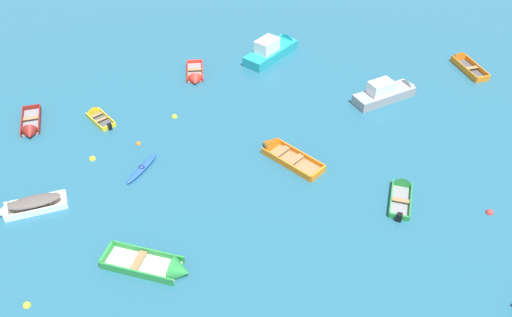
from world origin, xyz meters
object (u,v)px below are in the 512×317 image
object	(u,v)px
rowboat_green_center	(164,268)
rowboat_orange_near_right	(463,62)
rowboat_red_far_left	(195,78)
mooring_buoy_between_boats_left	(175,117)
rowboat_green_far_back	(402,190)
rowboat_orange_near_camera	(278,151)
mooring_buoy_near_foreground	(138,144)
rowboat_maroon_midfield_left	(31,129)
motor_launch_grey_cluster_outer	(388,92)
mooring_buoy_central	(489,213)
rowboat_white_back_row_center	(24,207)
mooring_buoy_trailing	(92,159)
rowboat_yellow_far_right	(96,115)
mooring_buoy_midfield	(27,305)
kayak_blue_back_row_left	(142,168)
motor_launch_turquoise_foreground_center	(274,49)

from	to	relation	value
rowboat_green_center	rowboat_orange_near_right	bearing A→B (deg)	44.86
rowboat_red_far_left	mooring_buoy_between_boats_left	size ratio (longest dim) A/B	8.71
rowboat_orange_near_right	mooring_buoy_between_boats_left	distance (m)	23.19
rowboat_green_far_back	rowboat_orange_near_camera	bearing A→B (deg)	154.43
rowboat_red_far_left	mooring_buoy_near_foreground	bearing A→B (deg)	-109.90
rowboat_maroon_midfield_left	mooring_buoy_between_boats_left	bearing A→B (deg)	10.42
rowboat_orange_near_right	motor_launch_grey_cluster_outer	bearing A→B (deg)	-144.21
rowboat_orange_near_right	mooring_buoy_central	xyz separation A→B (m)	(-3.12, -16.29, -0.21)
rowboat_maroon_midfield_left	rowboat_green_far_back	bearing A→B (deg)	-13.08
motor_launch_grey_cluster_outer	mooring_buoy_between_boats_left	size ratio (longest dim) A/B	13.21
rowboat_orange_near_right	rowboat_white_back_row_center	size ratio (longest dim) A/B	1.06
rowboat_maroon_midfield_left	rowboat_green_far_back	world-z (taller)	rowboat_maroon_midfield_left
rowboat_green_far_back	mooring_buoy_near_foreground	distance (m)	16.69
rowboat_red_far_left	mooring_buoy_between_boats_left	world-z (taller)	rowboat_red_far_left
rowboat_white_back_row_center	motor_launch_grey_cluster_outer	distance (m)	25.08
rowboat_green_center	rowboat_orange_near_right	xyz separation A→B (m)	(20.65, 20.56, -0.01)
mooring_buoy_trailing	rowboat_yellow_far_right	bearing A→B (deg)	100.97
rowboat_yellow_far_right	rowboat_maroon_midfield_left	distance (m)	4.30
rowboat_green_far_back	mooring_buoy_between_boats_left	world-z (taller)	rowboat_green_far_back
rowboat_white_back_row_center	rowboat_green_far_back	bearing A→B (deg)	4.97
rowboat_green_center	rowboat_orange_near_camera	distance (m)	10.94
rowboat_red_far_left	rowboat_orange_near_camera	size ratio (longest dim) A/B	0.80
mooring_buoy_trailing	mooring_buoy_near_foreground	xyz separation A→B (m)	(2.59, 1.55, 0.00)
rowboat_red_far_left	rowboat_maroon_midfield_left	world-z (taller)	rowboat_maroon_midfield_left
rowboat_orange_near_right	rowboat_maroon_midfield_left	xyz separation A→B (m)	(-31.32, -9.21, -0.03)
mooring_buoy_near_foreground	mooring_buoy_midfield	bearing A→B (deg)	-103.68
rowboat_green_center	kayak_blue_back_row_left	size ratio (longest dim) A/B	1.64
motor_launch_turquoise_foreground_center	mooring_buoy_between_boats_left	size ratio (longest dim) A/B	13.82
rowboat_green_center	rowboat_maroon_midfield_left	bearing A→B (deg)	133.23
motor_launch_grey_cluster_outer	mooring_buoy_between_boats_left	distance (m)	15.33
rowboat_orange_near_right	mooring_buoy_midfield	xyz separation A→B (m)	(-26.84, -22.66, -0.21)
rowboat_red_far_left	mooring_buoy_between_boats_left	xyz separation A→B (m)	(-0.92, -4.89, -0.16)
mooring_buoy_midfield	mooring_buoy_near_foreground	bearing A→B (deg)	76.32
motor_launch_turquoise_foreground_center	rowboat_orange_near_right	bearing A→B (deg)	-4.60
rowboat_green_center	rowboat_green_far_back	bearing A→B (deg)	24.41
rowboat_yellow_far_right	rowboat_green_far_back	distance (m)	20.87
rowboat_orange_near_camera	mooring_buoy_near_foreground	distance (m)	9.07
rowboat_yellow_far_right	rowboat_orange_near_camera	xyz separation A→B (m)	(12.49, -3.71, 0.05)
motor_launch_turquoise_foreground_center	mooring_buoy_near_foreground	xyz separation A→B (m)	(-8.89, -11.71, -0.58)
motor_launch_grey_cluster_outer	mooring_buoy_near_foreground	world-z (taller)	motor_launch_grey_cluster_outer
motor_launch_turquoise_foreground_center	mooring_buoy_central	size ratio (longest dim) A/B	13.42
mooring_buoy_near_foreground	rowboat_red_far_left	bearing A→B (deg)	70.10
rowboat_orange_near_right	mooring_buoy_trailing	bearing A→B (deg)	-155.52
rowboat_green_center	rowboat_orange_near_right	size ratio (longest dim) A/B	1.14
rowboat_maroon_midfield_left	mooring_buoy_trailing	size ratio (longest dim) A/B	9.17
rowboat_white_back_row_center	rowboat_red_far_left	world-z (taller)	rowboat_white_back_row_center
rowboat_maroon_midfield_left	rowboat_green_far_back	xyz separation A→B (m)	(23.59, -5.48, -0.02)
rowboat_yellow_far_right	mooring_buoy_trailing	bearing A→B (deg)	-79.03
rowboat_red_far_left	mooring_buoy_midfield	xyz separation A→B (m)	(-5.82, -20.06, -0.16)
rowboat_yellow_far_right	motor_launch_turquoise_foreground_center	bearing A→B (deg)	35.43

